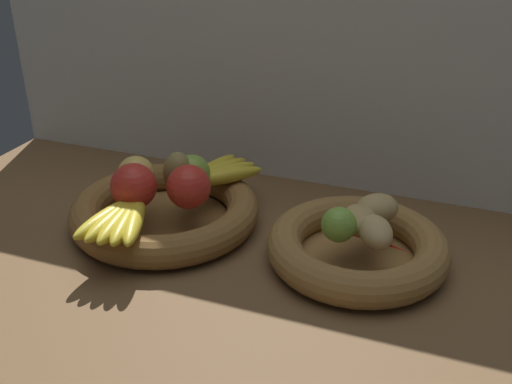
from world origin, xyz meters
The scene contains 16 objects.
ground_plane centered at (0.00, 0.00, -1.50)cm, with size 140.00×90.00×3.00cm, color brown.
back_wall centered at (0.00, 30.00, 27.50)cm, with size 140.00×3.00×55.00cm.
fruit_bowl_left centered at (-18.82, 1.91, 2.71)cm, with size 34.27×34.27×5.77cm.
fruit_bowl_right centered at (16.55, 1.91, 2.72)cm, with size 29.74×29.74×5.77cm.
apple_red_front centered at (-21.52, -3.33, 9.75)cm, with size 7.97×7.97×7.97cm, color red.
apple_red_right centered at (-12.74, 0.05, 9.61)cm, with size 7.69×7.69×7.69cm, color red.
apple_golden_left centered at (-24.33, 2.07, 9.15)cm, with size 6.78×6.78×6.78cm, color #DBB756.
apple_green_back centered at (-15.21, 6.15, 9.15)cm, with size 6.76×6.76×6.76cm, color #7AA338.
pear_brown centered at (-16.90, 4.23, 9.71)cm, with size 5.33×5.60×7.88cm, color olive.
banana_bunch_front centered at (-20.03, -9.95, 7.29)cm, with size 11.67×17.46×3.04cm.
banana_bunch_back centered at (-12.53, 11.75, 7.16)cm, with size 12.99×16.32×2.79cm.
potato_large centered at (16.55, 1.91, 7.88)cm, with size 7.66×5.56×4.23cm, color tan.
potato_back centered at (18.50, 6.20, 8.17)cm, with size 7.43×5.80×4.81cm, color tan.
potato_small centered at (19.67, -1.20, 8.04)cm, with size 7.65×5.01×4.55cm, color tan.
lime_near centered at (14.03, -1.86, 8.57)cm, with size 5.60×5.60×5.60cm, color #7AAD3D.
chili_pepper centered at (18.50, -0.80, 6.57)cm, with size 1.61×1.61×14.27cm, color red.
Camera 1 is at (30.07, -81.34, 54.60)cm, focal length 41.72 mm.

